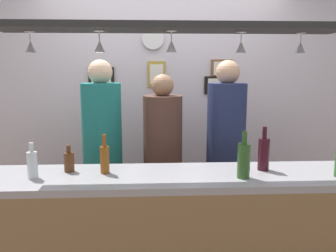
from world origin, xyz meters
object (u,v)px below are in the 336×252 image
at_px(person_right_navy_shirt, 226,140).
at_px(wall_clock, 153,38).
at_px(picture_frame_caricature, 102,84).
at_px(picture_frame_lower_pair, 219,85).
at_px(bottle_beer_amber_tall, 105,158).
at_px(picture_frame_crest, 156,74).
at_px(person_left_teal_shirt, 102,141).
at_px(bottle_wine_dark_red, 264,153).
at_px(bottle_soda_clear, 32,164).
at_px(picture_frame_upper_small, 222,68).
at_px(person_middle_brown_shirt, 163,149).
at_px(bottle_champagne_green, 244,160).
at_px(bottle_beer_brown_stubby, 69,161).

relative_size(person_right_navy_shirt, wall_clock, 7.99).
relative_size(picture_frame_caricature, picture_frame_lower_pair, 1.13).
relative_size(bottle_beer_amber_tall, picture_frame_crest, 1.00).
relative_size(person_left_teal_shirt, picture_frame_lower_pair, 5.87).
xyz_separation_m(bottle_wine_dark_red, picture_frame_lower_pair, (-0.05, 1.34, 0.40)).
height_order(bottle_beer_amber_tall, picture_frame_caricature, picture_frame_caricature).
distance_m(bottle_soda_clear, picture_frame_upper_small, 2.15).
distance_m(person_middle_brown_shirt, picture_frame_crest, 0.90).
bearing_deg(picture_frame_lower_pair, bottle_champagne_green, -94.80).
xyz_separation_m(bottle_soda_clear, picture_frame_crest, (0.81, 1.44, 0.54)).
xyz_separation_m(person_middle_brown_shirt, bottle_beer_amber_tall, (-0.41, -0.73, 0.11)).
relative_size(person_right_navy_shirt, picture_frame_upper_small, 7.99).
relative_size(person_middle_brown_shirt, person_right_navy_shirt, 0.93).
xyz_separation_m(bottle_beer_brown_stubby, picture_frame_lower_pair, (1.26, 1.31, 0.44)).
bearing_deg(picture_frame_lower_pair, picture_frame_crest, 180.00).
bearing_deg(picture_frame_lower_pair, person_middle_brown_shirt, -133.97).
distance_m(picture_frame_lower_pair, wall_clock, 0.83).
height_order(bottle_soda_clear, picture_frame_lower_pair, picture_frame_lower_pair).
height_order(person_left_teal_shirt, person_right_navy_shirt, person_left_teal_shirt).
bearing_deg(wall_clock, picture_frame_upper_small, 0.50).
relative_size(bottle_champagne_green, picture_frame_upper_small, 1.36).
bearing_deg(picture_frame_upper_small, wall_clock, -179.50).
height_order(picture_frame_caricature, picture_frame_lower_pair, picture_frame_caricature).
distance_m(bottle_wine_dark_red, picture_frame_lower_pair, 1.40).
bearing_deg(bottle_champagne_green, picture_frame_caricature, 125.83).
bearing_deg(person_left_teal_shirt, picture_frame_caricature, 97.18).
relative_size(person_left_teal_shirt, bottle_beer_amber_tall, 6.77).
bearing_deg(picture_frame_crest, picture_frame_caricature, 180.00).
height_order(bottle_beer_brown_stubby, bottle_soda_clear, bottle_soda_clear).
height_order(person_right_navy_shirt, bottle_champagne_green, person_right_navy_shirt).
bearing_deg(picture_frame_crest, wall_clock, -169.68).
xyz_separation_m(bottle_wine_dark_red, bottle_beer_amber_tall, (-1.07, -0.02, -0.02)).
bearing_deg(person_middle_brown_shirt, wall_clock, 96.86).
relative_size(picture_frame_crest, picture_frame_lower_pair, 0.87).
distance_m(bottle_beer_amber_tall, wall_clock, 1.65).
bearing_deg(picture_frame_upper_small, bottle_soda_clear, -135.74).
xyz_separation_m(person_middle_brown_shirt, picture_frame_upper_small, (0.63, 0.63, 0.70)).
bearing_deg(person_left_teal_shirt, bottle_champagne_green, -40.98).
bearing_deg(wall_clock, person_middle_brown_shirt, -83.14).
xyz_separation_m(bottle_champagne_green, picture_frame_crest, (-0.52, 1.50, 0.51)).
relative_size(bottle_beer_brown_stubby, picture_frame_lower_pair, 0.60).
distance_m(person_right_navy_shirt, picture_frame_caricature, 1.40).
distance_m(bottle_beer_brown_stubby, bottle_beer_amber_tall, 0.25).
bearing_deg(picture_frame_upper_small, bottle_beer_amber_tall, -127.54).
bearing_deg(bottle_wine_dark_red, picture_frame_crest, 117.66).
xyz_separation_m(person_right_navy_shirt, bottle_champagne_green, (-0.08, -0.87, 0.05)).
bearing_deg(bottle_soda_clear, person_right_navy_shirt, 30.08).
height_order(picture_frame_crest, picture_frame_upper_small, picture_frame_upper_small).
relative_size(person_middle_brown_shirt, bottle_wine_dark_red, 5.47).
xyz_separation_m(person_right_navy_shirt, picture_frame_lower_pair, (0.05, 0.63, 0.45)).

